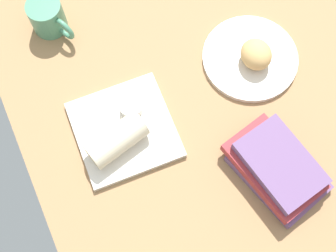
{
  "coord_description": "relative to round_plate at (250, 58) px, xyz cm",
  "views": [
    {
      "loc": [
        40.39,
        -26.83,
        108.23
      ],
      "look_at": [
        7.32,
        -11.59,
        7.0
      ],
      "focal_mm": 49.88,
      "sensor_mm": 36.0,
      "label": 1
    }
  ],
  "objects": [
    {
      "name": "scone_pastry",
      "position": [
        0.88,
        0.33,
        3.75
      ],
      "size": [
        8.79,
        7.95,
        6.11
      ],
      "primitive_type": "ellipsoid",
      "rotation": [
        0.0,
        0.0,
        6.21
      ],
      "color": "tan",
      "rests_on": "round_plate"
    },
    {
      "name": "breakfast_wrap",
      "position": [
        7.34,
        -38.58,
        4.13
      ],
      "size": [
        9.56,
        15.01,
        6.45
      ],
      "primitive_type": "cylinder",
      "rotation": [
        1.57,
        0.0,
        0.24
      ],
      "color": "beige",
      "rests_on": "square_plate"
    },
    {
      "name": "dining_table",
      "position": [
        1.2,
        -14.87,
        -2.7
      ],
      "size": [
        110.0,
        90.0,
        4.0
      ],
      "primitive_type": "cube",
      "color": "#9E754C",
      "rests_on": "ground"
    },
    {
      "name": "sauce_cup",
      "position": [
        0.68,
        -32.37,
        2.31
      ],
      "size": [
        5.25,
        5.25,
        2.63
      ],
      "color": "silver",
      "rests_on": "square_plate"
    },
    {
      "name": "round_plate",
      "position": [
        0.0,
        0.0,
        0.0
      ],
      "size": [
        23.73,
        23.73,
        1.4
      ],
      "primitive_type": "cylinder",
      "color": "silver",
      "rests_on": "dining_table"
    },
    {
      "name": "second_mug",
      "position": [
        -29.68,
        -41.7,
        3.82
      ],
      "size": [
        12.68,
        8.89,
        8.84
      ],
      "color": "#4C8C6B",
      "rests_on": "dining_table"
    },
    {
      "name": "book_stack",
      "position": [
        27.98,
        -8.72,
        3.02
      ],
      "size": [
        25.03,
        19.09,
        7.8
      ],
      "color": "#6B4C7A",
      "rests_on": "dining_table"
    },
    {
      "name": "square_plate",
      "position": [
        4.38,
        -35.82,
        0.1
      ],
      "size": [
        23.68,
        23.68,
        1.6
      ],
      "primitive_type": "cube",
      "rotation": [
        0.0,
        0.0,
        -0.06
      ],
      "color": "silver",
      "rests_on": "dining_table"
    }
  ]
}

